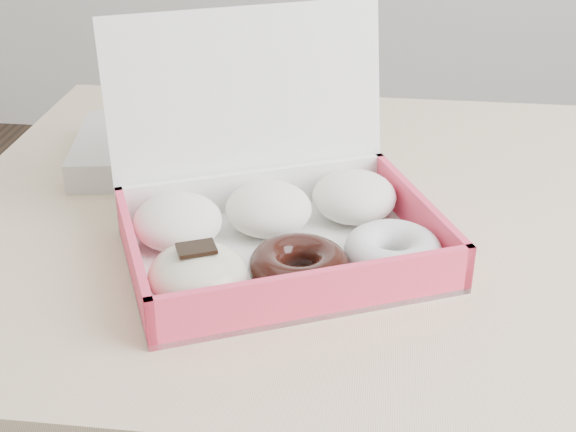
# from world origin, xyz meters

# --- Properties ---
(table) EXTENTS (1.20, 0.80, 0.75)m
(table) POSITION_xyz_m (0.00, 0.00, 0.67)
(table) COLOR tan
(table) RESTS_ON ground
(donut_box) EXTENTS (0.41, 0.39, 0.24)m
(donut_box) POSITION_xyz_m (-0.19, -0.11, 0.79)
(donut_box) COLOR white
(donut_box) RESTS_ON table
(newspapers) EXTENTS (0.27, 0.23, 0.04)m
(newspapers) POSITION_xyz_m (-0.36, 0.11, 0.77)
(newspapers) COLOR silver
(newspapers) RESTS_ON table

